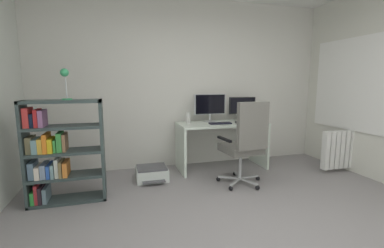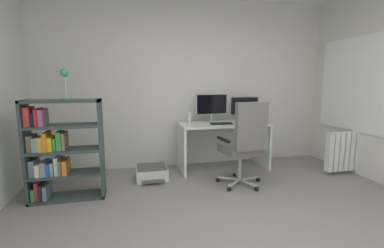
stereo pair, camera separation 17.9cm
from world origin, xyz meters
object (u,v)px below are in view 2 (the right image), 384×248
(keyboard, at_px, (221,123))
(bookshelf, at_px, (57,152))
(monitor_main, at_px, (212,105))
(radiator, at_px, (350,151))
(desktop_speaker, at_px, (189,118))
(desk, at_px, (223,135))
(monitor_secondary, at_px, (245,107))
(printer, at_px, (152,173))
(desk_lamp, at_px, (65,79))
(office_chair, at_px, (245,142))
(computer_mouse, at_px, (239,123))

(keyboard, bearing_deg, bookshelf, -162.90)
(monitor_main, relative_size, radiator, 0.66)
(bookshelf, distance_m, radiator, 4.09)
(monitor_main, relative_size, bookshelf, 0.45)
(bookshelf, bearing_deg, desktop_speaker, 22.33)
(desk, distance_m, monitor_secondary, 0.61)
(keyboard, bearing_deg, radiator, -12.49)
(desk, xyz_separation_m, keyboard, (-0.08, -0.12, 0.21))
(printer, bearing_deg, bookshelf, -159.55)
(desktop_speaker, bearing_deg, desk_lamp, -155.96)
(keyboard, xyz_separation_m, desktop_speaker, (-0.46, 0.20, 0.07))
(monitor_main, height_order, office_chair, monitor_main)
(desk, xyz_separation_m, desk_lamp, (-2.14, -0.64, 0.88))
(desktop_speaker, bearing_deg, monitor_main, 7.19)
(keyboard, bearing_deg, desktop_speaker, 160.53)
(monitor_secondary, height_order, bookshelf, bookshelf)
(bookshelf, relative_size, desk_lamp, 3.43)
(office_chair, bearing_deg, printer, 153.41)
(printer, bearing_deg, monitor_secondary, 12.43)
(monitor_secondary, bearing_deg, desktop_speaker, -177.12)
(computer_mouse, bearing_deg, office_chair, -99.93)
(monitor_main, xyz_separation_m, computer_mouse, (0.37, -0.26, -0.25))
(computer_mouse, bearing_deg, monitor_main, 152.11)
(keyboard, xyz_separation_m, bookshelf, (-2.21, -0.52, -0.18))
(monitor_main, height_order, monitor_secondary, monitor_main)
(radiator, bearing_deg, monitor_secondary, 150.22)
(desk, xyz_separation_m, computer_mouse, (0.21, -0.14, 0.22))
(printer, height_order, radiator, radiator)
(computer_mouse, distance_m, desk_lamp, 2.50)
(monitor_secondary, height_order, keyboard, monitor_secondary)
(computer_mouse, distance_m, printer, 1.53)
(office_chair, bearing_deg, desk_lamp, 175.61)
(desk, relative_size, office_chair, 1.22)
(radiator, bearing_deg, printer, 171.37)
(monitor_main, distance_m, office_chair, 1.03)
(office_chair, xyz_separation_m, printer, (-1.17, 0.58, -0.52))
(bookshelf, bearing_deg, radiator, -0.43)
(computer_mouse, height_order, bookshelf, bookshelf)
(monitor_main, relative_size, desk_lamp, 1.54)
(desk, xyz_separation_m, monitor_main, (-0.16, 0.12, 0.47))
(office_chair, bearing_deg, desktop_speaker, 121.49)
(desk, relative_size, printer, 3.00)
(keyboard, bearing_deg, desk_lamp, -162.05)
(monitor_main, xyz_separation_m, desk_lamp, (-1.98, -0.76, 0.41))
(desktop_speaker, bearing_deg, printer, -154.43)
(desktop_speaker, distance_m, desk_lamp, 1.86)
(radiator, bearing_deg, monitor_main, 157.91)
(monitor_secondary, xyz_separation_m, printer, (-1.57, -0.35, -0.89))
(office_chair, relative_size, radiator, 1.42)
(computer_mouse, bearing_deg, desk, 154.51)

